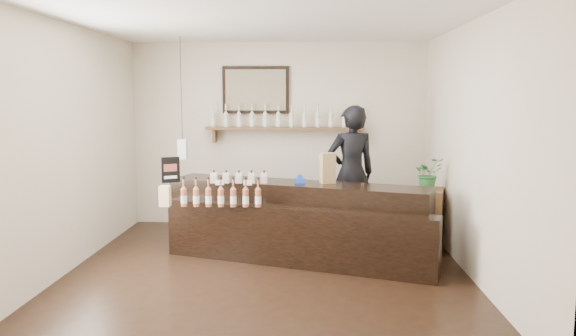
% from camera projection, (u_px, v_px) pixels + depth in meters
% --- Properties ---
extents(ground, '(5.00, 5.00, 0.00)m').
position_uv_depth(ground, '(267.00, 272.00, 6.36)').
color(ground, black).
rests_on(ground, ground).
extents(room_shell, '(5.00, 5.00, 5.00)m').
position_uv_depth(room_shell, '(266.00, 122.00, 6.15)').
color(room_shell, beige).
rests_on(room_shell, ground).
extents(back_wall_decor, '(2.66, 0.96, 1.69)m').
position_uv_depth(back_wall_decor, '(269.00, 111.00, 8.50)').
color(back_wall_decor, brown).
rests_on(back_wall_decor, ground).
extents(counter, '(3.31, 1.93, 1.08)m').
position_uv_depth(counter, '(296.00, 223.00, 6.87)').
color(counter, black).
rests_on(counter, ground).
extents(promo_sign, '(0.21, 0.13, 0.32)m').
position_uv_depth(promo_sign, '(171.00, 170.00, 6.91)').
color(promo_sign, black).
rests_on(promo_sign, counter).
extents(paper_bag, '(0.20, 0.18, 0.37)m').
position_uv_depth(paper_bag, '(328.00, 168.00, 6.87)').
color(paper_bag, olive).
rests_on(paper_bag, counter).
extents(tape_dispenser, '(0.13, 0.06, 0.11)m').
position_uv_depth(tape_dispenser, '(300.00, 180.00, 6.88)').
color(tape_dispenser, '#1942B5').
rests_on(tape_dispenser, counter).
extents(side_cabinet, '(0.54, 0.64, 0.79)m').
position_uv_depth(side_cabinet, '(427.00, 219.00, 7.27)').
color(side_cabinet, brown).
rests_on(side_cabinet, ground).
extents(potted_plant, '(0.46, 0.43, 0.41)m').
position_uv_depth(potted_plant, '(428.00, 173.00, 7.19)').
color(potted_plant, '#2A6A32').
rests_on(potted_plant, side_cabinet).
extents(shopkeeper, '(0.88, 0.70, 2.10)m').
position_uv_depth(shopkeeper, '(351.00, 164.00, 7.73)').
color(shopkeeper, black).
rests_on(shopkeeper, ground).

